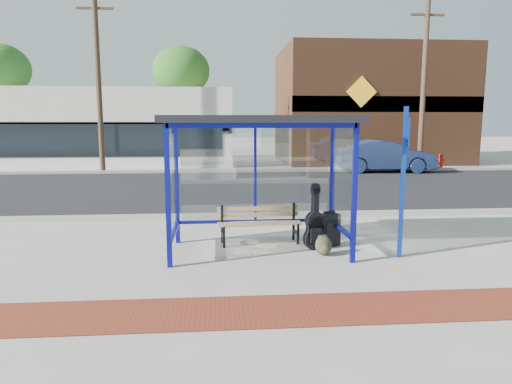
{
  "coord_description": "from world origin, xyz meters",
  "views": [
    {
      "loc": [
        -0.69,
        -7.92,
        2.32
      ],
      "look_at": [
        -0.03,
        0.2,
        1.06
      ],
      "focal_mm": 32.0,
      "sensor_mm": 36.0,
      "label": 1
    }
  ],
  "objects": [
    {
      "name": "guitar_bag",
      "position": [
        1.03,
        0.06,
        0.42
      ],
      "size": [
        0.44,
        0.22,
        1.15
      ],
      "rotation": [
        0.0,
        0.0,
        0.26
      ],
      "color": "black",
      "rests_on": "ground"
    },
    {
      "name": "ground",
      "position": [
        0.0,
        0.0,
        0.0
      ],
      "size": [
        120.0,
        120.0,
        0.0
      ],
      "primitive_type": "plane",
      "color": "#B2ADA0",
      "rests_on": "ground"
    },
    {
      "name": "newspaper_c",
      "position": [
        0.2,
        0.4,
        0.0
      ],
      "size": [
        0.49,
        0.43,
        0.01
      ],
      "primitive_type": "cube",
      "rotation": [
        0.0,
        0.0,
        -0.31
      ],
      "color": "white",
      "rests_on": "ground"
    },
    {
      "name": "fire_hydrant",
      "position": [
        10.38,
        14.0,
        0.42
      ],
      "size": [
        0.35,
        0.23,
        0.77
      ],
      "rotation": [
        0.0,
        0.0,
        -0.35
      ],
      "color": "#A3190B",
      "rests_on": "ground"
    },
    {
      "name": "backpack",
      "position": [
        1.12,
        -0.31,
        0.17
      ],
      "size": [
        0.31,
        0.28,
        0.35
      ],
      "rotation": [
        0.0,
        0.0,
        0.05
      ],
      "color": "#2D2F1A",
      "rests_on": "ground"
    },
    {
      "name": "utility_pole_east",
      "position": [
        9.0,
        13.4,
        4.11
      ],
      "size": [
        1.6,
        0.24,
        8.0
      ],
      "color": "#4C3826",
      "rests_on": "ground"
    },
    {
      "name": "suitcase",
      "position": [
        1.35,
        0.3,
        0.31
      ],
      "size": [
        0.45,
        0.37,
        0.67
      ],
      "rotation": [
        0.0,
        0.0,
        0.4
      ],
      "color": "black",
      "rests_on": "ground"
    },
    {
      "name": "utility_pole_west",
      "position": [
        -6.0,
        13.4,
        4.11
      ],
      "size": [
        1.6,
        0.24,
        8.0
      ],
      "color": "#4C3826",
      "rests_on": "ground"
    },
    {
      "name": "storefront_white",
      "position": [
        -9.0,
        17.99,
        2.0
      ],
      "size": [
        18.0,
        6.04,
        4.0
      ],
      "color": "silver",
      "rests_on": "ground"
    },
    {
      "name": "sign_post",
      "position": [
        2.41,
        -0.52,
        1.44
      ],
      "size": [
        0.15,
        0.31,
        2.57
      ],
      "rotation": [
        0.0,
        0.0,
        -0.31
      ],
      "color": "navy",
      "rests_on": "ground"
    },
    {
      "name": "far_sidewalk",
      "position": [
        0.0,
        15.0,
        0.0
      ],
      "size": [
        60.0,
        4.0,
        0.01
      ],
      "primitive_type": "cube",
      "color": "#B2ADA0",
      "rests_on": "ground"
    },
    {
      "name": "brick_paver_strip",
      "position": [
        0.0,
        -2.6,
        0.01
      ],
      "size": [
        60.0,
        1.0,
        0.01
      ],
      "primitive_type": "cube",
      "color": "maroon",
      "rests_on": "ground"
    },
    {
      "name": "curb_near",
      "position": [
        0.0,
        2.9,
        0.06
      ],
      "size": [
        60.0,
        0.25,
        0.12
      ],
      "primitive_type": "cube",
      "color": "gray",
      "rests_on": "ground"
    },
    {
      "name": "street_asphalt",
      "position": [
        0.0,
        8.0,
        0.0
      ],
      "size": [
        60.0,
        10.0,
        0.0
      ],
      "primitive_type": "cube",
      "color": "black",
      "rests_on": "ground"
    },
    {
      "name": "tree_mid",
      "position": [
        -3.0,
        22.0,
        5.45
      ],
      "size": [
        3.6,
        3.6,
        7.03
      ],
      "color": "#4C3826",
      "rests_on": "ground"
    },
    {
      "name": "newspaper_a",
      "position": [
        -0.27,
        0.0,
        0.0
      ],
      "size": [
        0.41,
        0.47,
        0.01
      ],
      "primitive_type": "cube",
      "rotation": [
        0.0,
        0.0,
        1.3
      ],
      "color": "white",
      "rests_on": "ground"
    },
    {
      "name": "storefront_brown",
      "position": [
        8.0,
        18.49,
        3.2
      ],
      "size": [
        10.0,
        7.08,
        6.4
      ],
      "color": "#59331E",
      "rests_on": "ground"
    },
    {
      "name": "bus_shelter",
      "position": [
        0.0,
        0.07,
        2.07
      ],
      "size": [
        3.3,
        1.8,
        2.42
      ],
      "color": "navy",
      "rests_on": "ground"
    },
    {
      "name": "curb_far",
      "position": [
        0.0,
        13.1,
        0.06
      ],
      "size": [
        60.0,
        0.25,
        0.12
      ],
      "primitive_type": "cube",
      "color": "gray",
      "rests_on": "ground"
    },
    {
      "name": "tree_right",
      "position": [
        12.5,
        22.0,
        5.45
      ],
      "size": [
        3.6,
        3.6,
        7.03
      ],
      "color": "#4C3826",
      "rests_on": "ground"
    },
    {
      "name": "newspaper_b",
      "position": [
        0.05,
        -0.02,
        0.0
      ],
      "size": [
        0.42,
        0.37,
        0.01
      ],
      "primitive_type": "cube",
      "rotation": [
        0.0,
        0.0,
        0.3
      ],
      "color": "white",
      "rests_on": "ground"
    },
    {
      "name": "tree_left",
      "position": [
        -14.0,
        22.0,
        5.45
      ],
      "size": [
        3.6,
        3.6,
        7.03
      ],
      "color": "#4C3826",
      "rests_on": "ground"
    },
    {
      "name": "bench",
      "position": [
        0.07,
        0.6,
        0.43
      ],
      "size": [
        1.62,
        0.52,
        0.75
      ],
      "rotation": [
        0.0,
        0.0,
        0.09
      ],
      "color": "black",
      "rests_on": "ground"
    },
    {
      "name": "parked_car",
      "position": [
        6.98,
        12.63,
        0.74
      ],
      "size": [
        4.6,
        1.86,
        1.49
      ],
      "primitive_type": "imported",
      "rotation": [
        0.0,
        0.0,
        1.51
      ],
      "color": "navy",
      "rests_on": "ground"
    }
  ]
}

